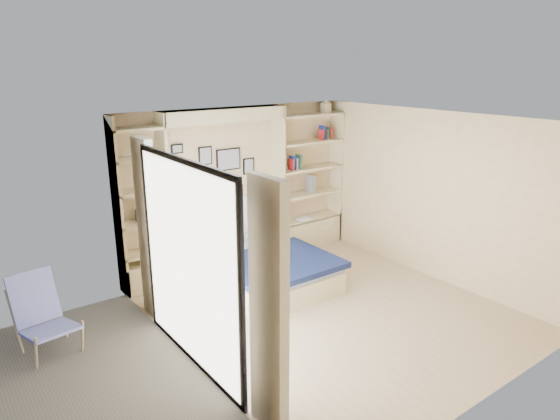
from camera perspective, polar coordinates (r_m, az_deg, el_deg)
ground at (r=6.74m, az=5.58°, el=-11.35°), size 4.50×4.50×0.00m
room_shell at (r=7.25m, az=-4.52°, el=-0.10°), size 4.50×4.50×4.50m
bed at (r=7.33m, az=-1.78°, el=-6.62°), size 1.58×2.05×1.07m
photo_gallery at (r=7.68m, az=-7.83°, el=4.80°), size 1.48×0.02×0.82m
reading_lamps at (r=7.68m, az=-5.89°, el=1.01°), size 1.92×0.12×0.15m
shelf_decor at (r=8.38m, az=2.08°, el=6.51°), size 3.53×0.23×2.03m
deck_chair at (r=6.32m, az=-25.51°, el=-10.75°), size 0.64×0.94×0.88m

